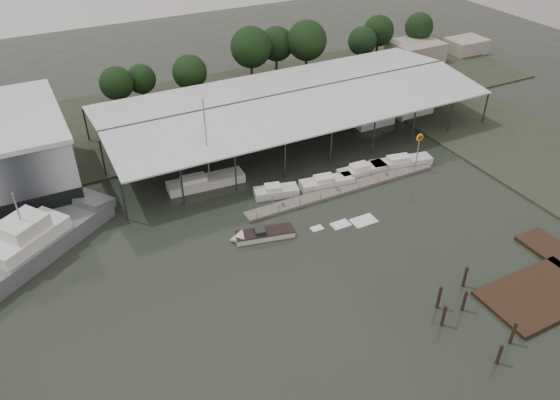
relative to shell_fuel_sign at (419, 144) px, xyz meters
name	(u,v)px	position (x,y,z in m)	size (l,w,h in m)	color
ground	(276,270)	(-27.00, -9.99, -3.93)	(200.00, 200.00, 0.00)	#252C23
land_strip_far	(161,119)	(-27.00, 32.01, -3.83)	(140.00, 30.00, 0.30)	#343A2C
land_strip_east	(508,141)	(18.00, 0.01, -3.83)	(20.00, 60.00, 0.30)	#343A2C
covered_boat_shed	(292,96)	(-10.00, 18.01, 2.20)	(58.24, 24.00, 6.96)	silver
floating_dock	(343,189)	(-12.00, 0.01, -3.72)	(28.00, 2.00, 1.40)	slate
shell_fuel_sign	(419,144)	(0.00, 0.00, 0.00)	(1.10, 0.18, 5.55)	gray
boardwalk_platform	(551,283)	(-2.45, -25.27, -3.73)	(15.00, 12.00, 0.50)	#342015
distant_commercial_buildings	(431,50)	(32.03, 34.70, -2.08)	(22.00, 8.00, 4.00)	#9B9588
grey_trawler	(38,240)	(-49.14, 5.06, -2.35)	(18.85, 15.39, 8.84)	slate
white_sailboat	(205,182)	(-27.81, 9.46, -3.28)	(10.47, 3.32, 12.68)	silver
speedboat_underway	(259,235)	(-26.19, -4.08, -3.53)	(18.39, 5.80, 2.00)	silver
moored_cruiser_0	(276,191)	(-20.41, 3.07, -3.31)	(6.06, 3.51, 1.70)	silver
moored_cruiser_1	(326,182)	(-13.37, 1.98, -3.31)	(7.54, 3.25, 1.70)	silver
moored_cruiser_2	(362,170)	(-7.40, 2.39, -3.31)	(7.16, 2.44, 1.70)	silver
moored_cruiser_3	(401,162)	(-1.28, 1.71, -3.31)	(9.25, 3.85, 1.70)	silver
mooring_pilings	(469,313)	(-13.93, -25.11, -2.93)	(5.97, 9.30, 3.41)	#302118
horizon_tree_line	(287,47)	(-0.50, 37.70, 2.50)	(68.84, 10.99, 11.13)	black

